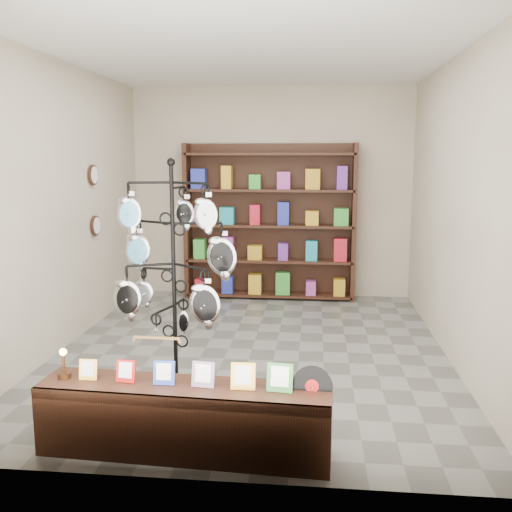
{
  "coord_description": "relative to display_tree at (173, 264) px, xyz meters",
  "views": [
    {
      "loc": [
        0.64,
        -5.74,
        2.01
      ],
      "look_at": [
        0.15,
        -1.0,
        1.18
      ],
      "focal_mm": 40.0,
      "sensor_mm": 36.0,
      "label": 1
    }
  ],
  "objects": [
    {
      "name": "ground",
      "position": [
        0.49,
        1.32,
        -1.16
      ],
      "size": [
        5.0,
        5.0,
        0.0
      ],
      "primitive_type": "plane",
      "color": "slate",
      "rests_on": "ground"
    },
    {
      "name": "room_envelope",
      "position": [
        0.49,
        1.32,
        0.69
      ],
      "size": [
        5.0,
        5.0,
        5.0
      ],
      "color": "beige",
      "rests_on": "ground"
    },
    {
      "name": "display_tree",
      "position": [
        0.0,
        0.0,
        0.0
      ],
      "size": [
        1.02,
        0.93,
        2.0
      ],
      "rotation": [
        0.0,
        0.0,
        -0.12
      ],
      "color": "black",
      "rests_on": "ground"
    },
    {
      "name": "front_shelf",
      "position": [
        0.27,
        -0.85,
        -0.91
      ],
      "size": [
        2.01,
        0.51,
        0.7
      ],
      "rotation": [
        0.0,
        0.0,
        -0.05
      ],
      "color": "black",
      "rests_on": "ground"
    },
    {
      "name": "back_shelving",
      "position": [
        0.49,
        3.62,
        -0.13
      ],
      "size": [
        2.42,
        0.36,
        2.2
      ],
      "color": "black",
      "rests_on": "ground"
    },
    {
      "name": "wall_clocks",
      "position": [
        -1.48,
        2.12,
        0.34
      ],
      "size": [
        0.03,
        0.24,
        0.84
      ],
      "color": "black",
      "rests_on": "ground"
    }
  ]
}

